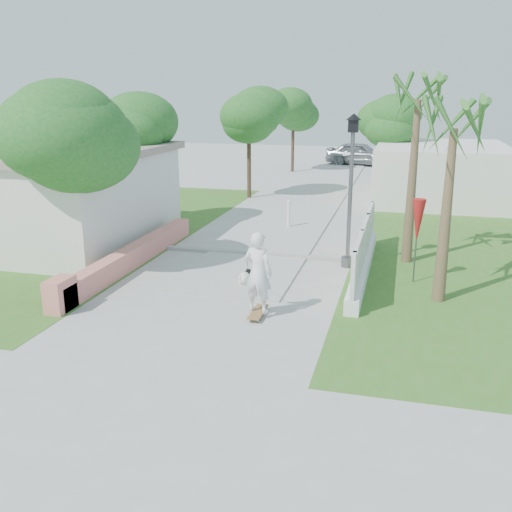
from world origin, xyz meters
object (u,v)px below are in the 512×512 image
(bollard, at_px, (289,213))
(skateboarder, at_px, (250,268))
(street_lamp, at_px, (351,186))
(parked_car, at_px, (360,154))
(patio_umbrella, at_px, (418,222))
(dog, at_px, (245,277))

(bollard, bearing_deg, skateboarder, -85.09)
(street_lamp, bearing_deg, skateboarder, -118.63)
(bollard, xyz_separation_m, parked_car, (1.00, 20.54, 0.23))
(patio_umbrella, bearing_deg, street_lamp, 152.24)
(street_lamp, height_order, skateboarder, street_lamp)
(parked_car, bearing_deg, patio_umbrella, -164.44)
(patio_umbrella, relative_size, parked_car, 0.48)
(parked_car, bearing_deg, bollard, -175.10)
(patio_umbrella, distance_m, dog, 4.82)
(street_lamp, distance_m, patio_umbrella, 2.27)
(bollard, bearing_deg, dog, -88.16)
(patio_umbrella, relative_size, skateboarder, 0.84)
(street_lamp, height_order, bollard, street_lamp)
(bollard, xyz_separation_m, skateboarder, (0.70, -8.16, 0.31))
(patio_umbrella, bearing_deg, parked_car, 97.87)
(patio_umbrella, xyz_separation_m, skateboarder, (-3.90, -2.66, -0.79))
(street_lamp, bearing_deg, bollard, 120.96)
(skateboarder, height_order, dog, skateboarder)
(bollard, height_order, dog, bollard)
(street_lamp, bearing_deg, dog, -135.78)
(skateboarder, bearing_deg, dog, -56.21)
(skateboarder, distance_m, dog, 1.49)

